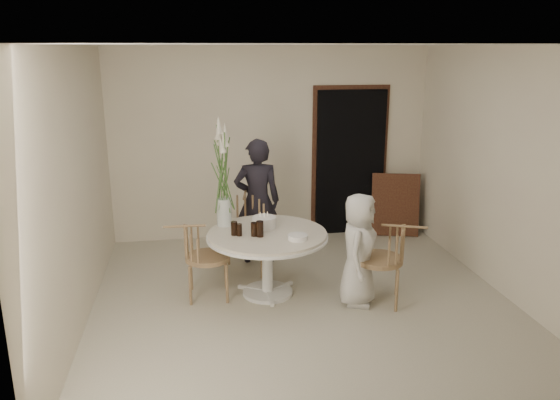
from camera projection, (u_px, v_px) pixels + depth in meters
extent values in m
plane|color=beige|center=(303.00, 301.00, 5.96)|extent=(4.50, 4.50, 0.00)
plane|color=silver|center=(306.00, 45.00, 5.23)|extent=(4.50, 4.50, 0.00)
plane|color=#F2EACA|center=(271.00, 144.00, 7.73)|extent=(4.50, 0.00, 4.50)
plane|color=#F2EACA|center=(377.00, 265.00, 3.46)|extent=(4.50, 0.00, 4.50)
plane|color=#F2EACA|center=(75.00, 190.00, 5.24)|extent=(0.00, 4.50, 4.50)
plane|color=#F2EACA|center=(506.00, 173.00, 5.95)|extent=(0.00, 4.50, 4.50)
cube|color=black|center=(350.00, 163.00, 7.94)|extent=(1.00, 0.10, 2.10)
cube|color=brown|center=(349.00, 158.00, 7.96)|extent=(1.12, 0.03, 2.22)
cylinder|color=white|center=(268.00, 292.00, 6.14)|extent=(0.56, 0.56, 0.04)
cylinder|color=white|center=(267.00, 265.00, 6.05)|extent=(0.12, 0.12, 0.65)
cylinder|color=white|center=(267.00, 236.00, 5.96)|extent=(1.33, 1.33, 0.03)
cylinder|color=silver|center=(267.00, 234.00, 5.95)|extent=(1.30, 1.30, 0.04)
cube|color=brown|center=(395.00, 205.00, 7.96)|extent=(0.72, 0.37, 0.91)
cylinder|color=#9F7656|center=(225.00, 259.00, 6.49)|extent=(0.03, 0.03, 0.49)
cylinder|color=#9F7656|center=(262.00, 259.00, 6.49)|extent=(0.03, 0.03, 0.49)
cylinder|color=#9F7656|center=(229.00, 246.00, 6.90)|extent=(0.03, 0.03, 0.49)
cylinder|color=#9F7656|center=(263.00, 246.00, 6.90)|extent=(0.03, 0.03, 0.49)
cylinder|color=#9F7656|center=(244.00, 232.00, 6.62)|extent=(0.54, 0.54, 0.05)
cylinder|color=#9F7656|center=(360.00, 272.00, 6.14)|extent=(0.03, 0.03, 0.46)
cylinder|color=#9F7656|center=(357.00, 288.00, 5.75)|extent=(0.03, 0.03, 0.46)
cylinder|color=#9F7656|center=(397.00, 275.00, 6.06)|extent=(0.03, 0.03, 0.46)
cylinder|color=#9F7656|center=(397.00, 291.00, 5.67)|extent=(0.03, 0.03, 0.46)
cylinder|color=#9F7656|center=(379.00, 260.00, 5.84)|extent=(0.52, 0.52, 0.05)
cylinder|color=#9F7656|center=(227.00, 284.00, 5.87)|extent=(0.03, 0.03, 0.44)
cylinder|color=#9F7656|center=(226.00, 270.00, 6.24)|extent=(0.03, 0.03, 0.44)
cylinder|color=#9F7656|center=(190.00, 286.00, 5.82)|extent=(0.03, 0.03, 0.44)
cylinder|color=#9F7656|center=(191.00, 272.00, 6.19)|extent=(0.03, 0.03, 0.44)
cylinder|color=#9F7656|center=(208.00, 257.00, 5.96)|extent=(0.49, 0.49, 0.05)
imported|color=black|center=(257.00, 201.00, 6.88)|extent=(0.60, 0.42, 1.60)
imported|color=silver|center=(359.00, 250.00, 5.77)|extent=(0.62, 0.71, 1.23)
cylinder|color=silver|center=(264.00, 222.00, 6.08)|extent=(0.26, 0.26, 0.13)
cylinder|color=#DCBD8B|center=(264.00, 215.00, 6.06)|extent=(0.01, 0.01, 0.05)
cylinder|color=#DCBD8B|center=(267.00, 214.00, 6.09)|extent=(0.01, 0.01, 0.05)
cylinder|color=#DCBD8B|center=(260.00, 214.00, 6.07)|extent=(0.01, 0.01, 0.05)
cylinder|color=black|center=(239.00, 230.00, 5.82)|extent=(0.07, 0.07, 0.13)
cylinder|color=black|center=(260.00, 229.00, 5.79)|extent=(0.09, 0.09, 0.17)
cylinder|color=black|center=(234.00, 228.00, 5.84)|extent=(0.08, 0.08, 0.15)
cylinder|color=black|center=(254.00, 229.00, 5.81)|extent=(0.09, 0.09, 0.15)
cylinder|color=white|center=(298.00, 237.00, 5.72)|extent=(0.21, 0.21, 0.05)
cylinder|color=silver|center=(224.00, 212.00, 6.14)|extent=(0.17, 0.17, 0.31)
cylinder|color=#426C2E|center=(225.00, 178.00, 6.06)|extent=(0.01, 0.01, 0.78)
cone|color=beige|center=(224.00, 143.00, 5.95)|extent=(0.08, 0.08, 0.20)
cylinder|color=#426C2E|center=(223.00, 175.00, 6.06)|extent=(0.01, 0.01, 0.85)
cone|color=beige|center=(222.00, 137.00, 5.94)|extent=(0.08, 0.08, 0.20)
cylinder|color=#426C2E|center=(220.00, 172.00, 6.03)|extent=(0.01, 0.01, 0.92)
cone|color=beige|center=(219.00, 131.00, 5.91)|extent=(0.08, 0.08, 0.20)
cylinder|color=#426C2E|center=(220.00, 170.00, 5.99)|extent=(0.01, 0.01, 0.98)
cone|color=beige|center=(219.00, 125.00, 5.86)|extent=(0.08, 0.08, 0.20)
cylinder|color=#426C2E|center=(222.00, 179.00, 6.00)|extent=(0.01, 0.01, 0.78)
cone|color=beige|center=(221.00, 144.00, 5.90)|extent=(0.08, 0.08, 0.20)
cylinder|color=#426C2E|center=(225.00, 176.00, 6.00)|extent=(0.01, 0.01, 0.85)
cone|color=beige|center=(224.00, 138.00, 5.88)|extent=(0.08, 0.08, 0.20)
cylinder|color=#426C2E|center=(226.00, 172.00, 6.02)|extent=(0.01, 0.01, 0.92)
cone|color=beige|center=(225.00, 131.00, 5.89)|extent=(0.08, 0.08, 0.20)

